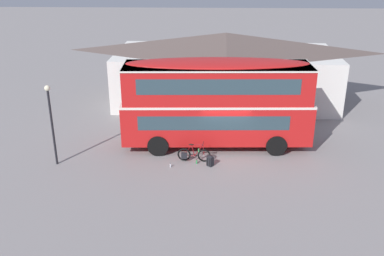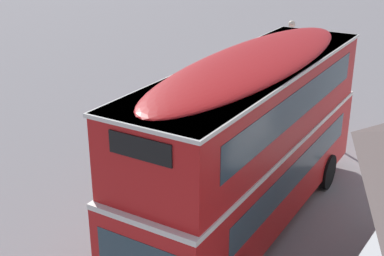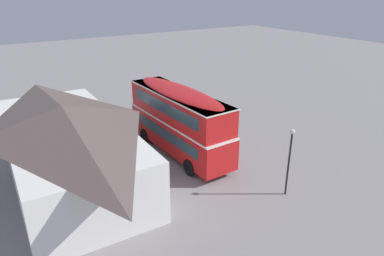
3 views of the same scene
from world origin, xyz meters
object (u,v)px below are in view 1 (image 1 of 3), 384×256
(water_bottle_green_metal, at_px, (197,162))
(double_decker_bus, at_px, (217,100))
(touring_bicycle, at_px, (193,155))
(street_lamp, at_px, (51,116))
(water_bottle_clear_plastic, at_px, (170,165))
(backpack_on_ground, at_px, (210,161))

(water_bottle_green_metal, bearing_deg, double_decker_bus, 65.62)
(touring_bicycle, distance_m, street_lamp, 7.19)
(water_bottle_clear_plastic, bearing_deg, touring_bicycle, 32.37)
(water_bottle_green_metal, xyz_separation_m, water_bottle_clear_plastic, (-1.29, -0.43, -0.00))
(touring_bicycle, height_order, water_bottle_clear_plastic, touring_bicycle)
(double_decker_bus, xyz_separation_m, water_bottle_green_metal, (-1.00, -2.21, -2.54))
(street_lamp, bearing_deg, backpack_on_ground, 0.31)
(touring_bicycle, bearing_deg, backpack_on_ground, -28.33)
(water_bottle_clear_plastic, xyz_separation_m, street_lamp, (-5.73, 0.18, 2.48))
(backpack_on_ground, height_order, water_bottle_green_metal, backpack_on_ground)
(double_decker_bus, height_order, water_bottle_green_metal, double_decker_bus)
(double_decker_bus, height_order, touring_bicycle, double_decker_bus)
(water_bottle_green_metal, distance_m, water_bottle_clear_plastic, 1.36)
(double_decker_bus, relative_size, backpack_on_ground, 17.83)
(backpack_on_ground, relative_size, street_lamp, 0.14)
(water_bottle_green_metal, bearing_deg, water_bottle_clear_plastic, -161.73)
(double_decker_bus, distance_m, water_bottle_clear_plastic, 4.32)
(double_decker_bus, distance_m, street_lamp, 8.39)
(touring_bicycle, xyz_separation_m, backpack_on_ground, (0.88, -0.47, -0.08))
(water_bottle_green_metal, relative_size, water_bottle_clear_plastic, 1.03)
(touring_bicycle, height_order, street_lamp, street_lamp)
(double_decker_bus, xyz_separation_m, backpack_on_ground, (-0.32, -2.42, -2.35))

